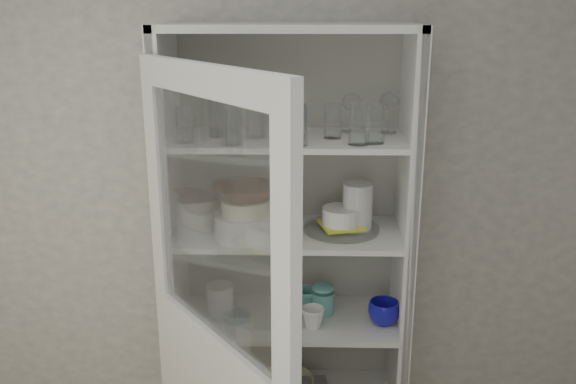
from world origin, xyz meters
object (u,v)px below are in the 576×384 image
at_px(goblet_0, 218,108).
at_px(goblet_1, 278,111).
at_px(plate_stack_back, 195,208).
at_px(grey_bowl_stack, 358,207).
at_px(cream_bowl, 246,206).
at_px(yellow_trivet, 341,225).
at_px(glass_platter, 341,228).
at_px(mug_white, 313,318).
at_px(white_canister, 220,300).
at_px(teal_jar, 323,300).
at_px(white_ramekin, 342,216).
at_px(goblet_2, 351,110).
at_px(goblet_3, 389,110).
at_px(mug_teal, 306,299).
at_px(plate_stack_front, 246,225).
at_px(mug_blue, 384,313).
at_px(pantry_cabinet, 288,292).
at_px(measuring_cups, 235,317).
at_px(terracotta_bowl, 245,192).

xyz_separation_m(goblet_0, goblet_1, (0.25, -0.00, -0.01)).
height_order(plate_stack_back, grey_bowl_stack, grey_bowl_stack).
relative_size(cream_bowl, yellow_trivet, 1.19).
height_order(glass_platter, mug_white, glass_platter).
bearing_deg(yellow_trivet, cream_bowl, -168.79).
height_order(mug_white, white_canister, white_canister).
relative_size(goblet_0, teal_jar, 1.56).
xyz_separation_m(white_ramekin, mug_white, (-0.12, -0.11, -0.42)).
xyz_separation_m(goblet_2, cream_bowl, (-0.43, -0.17, -0.36)).
height_order(goblet_3, cream_bowl, goblet_3).
height_order(goblet_0, mug_teal, goblet_0).
xyz_separation_m(mug_teal, white_canister, (-0.38, -0.06, 0.02)).
xyz_separation_m(plate_stack_front, teal_jar, (0.32, 0.10, -0.39)).
xyz_separation_m(goblet_1, mug_blue, (0.45, -0.18, -0.83)).
bearing_deg(teal_jar, plate_stack_back, 171.43).
height_order(goblet_2, yellow_trivet, goblet_2).
distance_m(pantry_cabinet, grey_bowl_stack, 0.51).
distance_m(plate_stack_back, yellow_trivet, 0.64).
xyz_separation_m(yellow_trivet, measuring_cups, (-0.45, -0.06, -0.41)).
height_order(mug_blue, mug_white, mug_blue).
xyz_separation_m(yellow_trivet, white_ramekin, (0.00, 0.00, 0.04)).
relative_size(goblet_2, mug_white, 1.83).
distance_m(goblet_1, yellow_trivet, 0.54).
height_order(glass_platter, white_ramekin, white_ramekin).
bearing_deg(glass_platter, goblet_2, 70.22).
bearing_deg(pantry_cabinet, white_canister, -167.55).
xyz_separation_m(terracotta_bowl, grey_bowl_stack, (0.46, 0.09, -0.09)).
height_order(goblet_2, mug_teal, goblet_2).
height_order(plate_stack_front, measuring_cups, plate_stack_front).
bearing_deg(mug_blue, goblet_1, 147.36).
distance_m(glass_platter, mug_blue, 0.41).
bearing_deg(plate_stack_back, terracotta_bowl, -37.93).
xyz_separation_m(pantry_cabinet, terracotta_bowl, (-0.17, -0.14, 0.51)).
xyz_separation_m(grey_bowl_stack, mug_white, (-0.18, -0.12, -0.45)).
height_order(goblet_1, plate_stack_front, goblet_1).
relative_size(goblet_1, glass_platter, 0.52).
height_order(cream_bowl, terracotta_bowl, terracotta_bowl).
xyz_separation_m(plate_stack_back, terracotta_bowl, (0.24, -0.19, 0.13)).
relative_size(glass_platter, measuring_cups, 3.46).
distance_m(pantry_cabinet, white_ramekin, 0.45).
bearing_deg(mug_white, teal_jar, 87.40).
bearing_deg(goblet_2, white_canister, -170.13).
bearing_deg(mug_blue, plate_stack_back, 157.42).
xyz_separation_m(teal_jar, measuring_cups, (-0.38, -0.08, -0.04)).
bearing_deg(cream_bowl, goblet_3, 15.57).
distance_m(goblet_0, goblet_1, 0.25).
height_order(goblet_1, mug_white, goblet_1).
distance_m(goblet_3, plate_stack_front, 0.75).
bearing_deg(glass_platter, goblet_3, 24.15).
distance_m(glass_platter, measuring_cups, 0.60).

